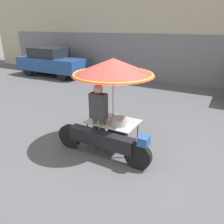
% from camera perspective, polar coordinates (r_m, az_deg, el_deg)
% --- Properties ---
extents(ground_plane, '(36.00, 36.00, 0.00)m').
position_cam_1_polar(ground_plane, '(5.10, 2.53, -11.52)').
color(ground_plane, '#4C4F54').
extents(shopfront_building, '(28.00, 2.06, 4.46)m').
position_cam_1_polar(shopfront_building, '(12.35, 21.25, 17.63)').
color(shopfront_building, '#B2A893').
rests_on(shopfront_building, ground).
extents(vendor_motorcycle_cart, '(2.36, 1.82, 2.14)m').
position_cam_1_polar(vendor_motorcycle_cart, '(4.83, -0.07, 8.03)').
color(vendor_motorcycle_cart, black).
rests_on(vendor_motorcycle_cart, ground).
extents(vendor_person, '(0.38, 0.22, 1.60)m').
position_cam_1_polar(vendor_person, '(5.01, -3.50, -0.52)').
color(vendor_person, '#4C473D').
rests_on(vendor_person, ground).
extents(parked_car, '(4.20, 1.66, 1.62)m').
position_cam_1_polar(parked_car, '(13.56, -15.50, 12.59)').
color(parked_car, black).
rests_on(parked_car, ground).
extents(potted_plant, '(0.62, 0.62, 0.83)m').
position_cam_1_polar(potted_plant, '(15.17, -15.32, 12.14)').
color(potted_plant, '#2D2D33').
rests_on(potted_plant, ground).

